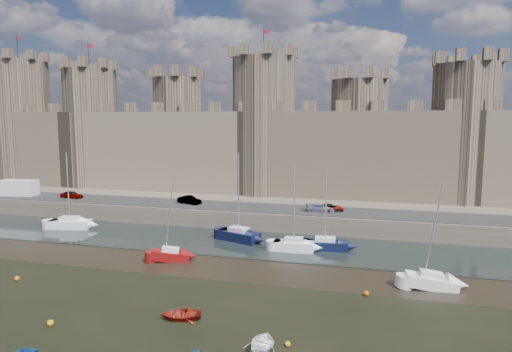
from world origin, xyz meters
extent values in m
plane|color=black|center=(0.00, 0.00, 0.00)|extent=(160.00, 160.00, 0.00)
cube|color=black|center=(0.00, 24.00, 0.04)|extent=(160.00, 12.00, 0.08)
cube|color=#4C443A|center=(0.00, 60.00, 1.25)|extent=(160.00, 60.00, 2.50)
cube|color=black|center=(0.00, 34.00, 2.55)|extent=(160.00, 7.00, 0.10)
cube|color=#42382B|center=(0.00, 48.00, 9.50)|extent=(100.00, 9.00, 14.00)
cylinder|color=#42382B|center=(-48.00, 48.00, 14.50)|extent=(11.00, 11.00, 24.00)
cylinder|color=black|center=(-48.00, 48.00, 29.00)|extent=(0.10, 0.10, 5.00)
cube|color=maroon|center=(-47.50, 48.00, 30.80)|extent=(1.00, 0.03, 0.60)
cylinder|color=#42382B|center=(-32.00, 48.00, 13.50)|extent=(10.00, 10.00, 22.00)
cylinder|color=black|center=(-32.00, 48.00, 27.00)|extent=(0.10, 0.10, 5.00)
cube|color=maroon|center=(-31.50, 48.00, 28.80)|extent=(1.00, 0.03, 0.60)
cylinder|color=#42382B|center=(-14.00, 48.00, 12.50)|extent=(9.00, 9.00, 20.00)
cylinder|color=#42382B|center=(2.00, 48.00, 14.00)|extent=(11.00, 11.00, 23.00)
cylinder|color=black|center=(2.00, 48.00, 28.00)|extent=(0.10, 0.10, 5.00)
cube|color=maroon|center=(2.50, 48.00, 29.80)|extent=(1.00, 0.03, 0.60)
cylinder|color=#42382B|center=(18.00, 48.00, 12.00)|extent=(9.00, 9.00, 19.00)
cylinder|color=#42382B|center=(34.00, 48.00, 13.00)|extent=(10.00, 10.00, 21.00)
imported|color=gray|center=(-26.17, 33.59, 3.13)|extent=(3.82, 1.76, 1.27)
imported|color=gray|center=(-5.92, 34.08, 3.14)|extent=(4.09, 2.54, 1.27)
imported|color=gray|center=(13.81, 33.59, 3.07)|extent=(3.99, 1.80, 1.14)
imported|color=gray|center=(15.15, 34.22, 3.03)|extent=(4.11, 2.49, 1.07)
cube|color=silver|center=(-36.40, 33.50, 3.83)|extent=(6.40, 3.38, 2.66)
cube|color=white|center=(-19.95, 24.81, 0.66)|extent=(5.98, 3.25, 1.15)
cube|color=silver|center=(-19.95, 24.81, 1.49)|extent=(2.76, 1.99, 0.52)
cylinder|color=silver|center=(-19.95, 24.81, 5.95)|extent=(0.14, 0.14, 9.43)
cube|color=black|center=(4.78, 24.79, 0.68)|extent=(5.88, 3.90, 1.20)
cube|color=silver|center=(4.78, 24.79, 1.55)|extent=(2.80, 2.25, 0.54)
cylinder|color=silver|center=(4.78, 24.79, 6.17)|extent=(0.14, 0.14, 9.79)
cube|color=white|center=(12.22, 22.25, 0.63)|extent=(4.73, 1.96, 1.10)
cube|color=silver|center=(12.22, 22.25, 1.43)|extent=(2.12, 1.34, 0.50)
cylinder|color=silver|center=(12.22, 22.25, 5.67)|extent=(0.14, 0.14, 8.99)
cube|color=black|center=(15.68, 23.87, 0.58)|extent=(5.39, 2.46, 1.00)
cube|color=silver|center=(15.68, 23.87, 1.31)|extent=(2.44, 1.61, 0.45)
cylinder|color=silver|center=(15.68, 23.87, 5.17)|extent=(0.14, 0.14, 8.18)
cube|color=#680C0B|center=(0.01, 15.31, 0.51)|extent=(4.32, 2.85, 1.02)
cube|color=silver|center=(0.01, 15.31, 1.26)|extent=(2.06, 1.64, 0.47)
cylinder|color=silver|center=(0.01, 15.31, 5.22)|extent=(0.14, 0.14, 8.38)
cube|color=silver|center=(26.38, 14.14, 0.54)|extent=(4.71, 2.23, 1.07)
cube|color=silver|center=(26.38, 14.14, 1.31)|extent=(2.14, 1.44, 0.49)
cylinder|color=silver|center=(26.38, 14.14, 5.45)|extent=(0.14, 0.14, 8.76)
imported|color=#144B8E|center=(-0.03, -5.69, 0.42)|extent=(2.10, 2.06, 0.84)
imported|color=white|center=(14.41, -0.51, 0.33)|extent=(2.39, 3.27, 0.66)
imported|color=maroon|center=(7.17, 2.24, 0.32)|extent=(3.66, 3.08, 0.65)
sphere|color=#DE6009|center=(-11.28, 5.76, 0.25)|extent=(0.50, 0.50, 0.50)
sphere|color=#E8560A|center=(20.77, 10.71, 0.24)|extent=(0.48, 0.48, 0.48)
sphere|color=orange|center=(-1.69, -1.39, 0.25)|extent=(0.49, 0.49, 0.49)
sphere|color=orange|center=(15.93, 0.21, 0.20)|extent=(0.39, 0.39, 0.39)
camera|label=1|loc=(21.51, -28.41, 15.30)|focal=32.00mm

